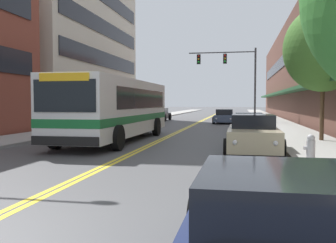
{
  "coord_description": "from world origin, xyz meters",
  "views": [
    {
      "loc": [
        3.88,
        -4.11,
        1.86
      ],
      "look_at": [
        -0.43,
        18.07,
        0.72
      ],
      "focal_mm": 40.0,
      "sensor_mm": 36.0,
      "label": 1
    }
  ],
  "objects_px": {
    "car_dark_grey_parked_left_mid": "(141,117)",
    "traffic_signal_mast": "(233,70)",
    "car_silver_parked_right_mid": "(249,124)",
    "car_charcoal_parked_left_far": "(159,115)",
    "car_beige_parked_right_far": "(253,134)",
    "fire_hydrant": "(311,148)",
    "street_tree_right_mid": "(323,49)",
    "car_slate_blue_moving_lead": "(225,117)",
    "city_bus": "(117,107)"
  },
  "relations": [
    {
      "from": "car_silver_parked_right_mid",
      "to": "car_beige_parked_right_far",
      "type": "bearing_deg",
      "value": -90.14
    },
    {
      "from": "city_bus",
      "to": "traffic_signal_mast",
      "type": "xyz_separation_m",
      "value": [
        5.2,
        18.37,
        3.3
      ]
    },
    {
      "from": "car_dark_grey_parked_left_mid",
      "to": "street_tree_right_mid",
      "type": "relative_size",
      "value": 0.75
    },
    {
      "from": "street_tree_right_mid",
      "to": "car_charcoal_parked_left_far",
      "type": "bearing_deg",
      "value": 121.43
    },
    {
      "from": "car_charcoal_parked_left_far",
      "to": "car_beige_parked_right_far",
      "type": "relative_size",
      "value": 0.96
    },
    {
      "from": "city_bus",
      "to": "car_silver_parked_right_mid",
      "type": "distance_m",
      "value": 8.4
    },
    {
      "from": "car_dark_grey_parked_left_mid",
      "to": "car_charcoal_parked_left_far",
      "type": "bearing_deg",
      "value": 89.81
    },
    {
      "from": "car_slate_blue_moving_lead",
      "to": "traffic_signal_mast",
      "type": "height_order",
      "value": "traffic_signal_mast"
    },
    {
      "from": "city_bus",
      "to": "car_slate_blue_moving_lead",
      "type": "xyz_separation_m",
      "value": [
        4.54,
        16.61,
        -1.08
      ]
    },
    {
      "from": "car_dark_grey_parked_left_mid",
      "to": "fire_hydrant",
      "type": "relative_size",
      "value": 5.83
    },
    {
      "from": "city_bus",
      "to": "car_beige_parked_right_far",
      "type": "xyz_separation_m",
      "value": [
        6.42,
        -2.99,
        -1.01
      ]
    },
    {
      "from": "car_dark_grey_parked_left_mid",
      "to": "street_tree_right_mid",
      "type": "distance_m",
      "value": 17.74
    },
    {
      "from": "car_charcoal_parked_left_far",
      "to": "car_beige_parked_right_far",
      "type": "bearing_deg",
      "value": -69.34
    },
    {
      "from": "traffic_signal_mast",
      "to": "car_slate_blue_moving_lead",
      "type": "bearing_deg",
      "value": -110.49
    },
    {
      "from": "car_dark_grey_parked_left_mid",
      "to": "car_charcoal_parked_left_far",
      "type": "height_order",
      "value": "car_dark_grey_parked_left_mid"
    },
    {
      "from": "fire_hydrant",
      "to": "car_dark_grey_parked_left_mid",
      "type": "bearing_deg",
      "value": 118.52
    },
    {
      "from": "car_slate_blue_moving_lead",
      "to": "fire_hydrant",
      "type": "relative_size",
      "value": 5.85
    },
    {
      "from": "street_tree_right_mid",
      "to": "fire_hydrant",
      "type": "relative_size",
      "value": 7.81
    },
    {
      "from": "car_dark_grey_parked_left_mid",
      "to": "car_beige_parked_right_far",
      "type": "xyz_separation_m",
      "value": [
        8.77,
        -16.18,
        0.03
      ]
    },
    {
      "from": "car_charcoal_parked_left_far",
      "to": "car_slate_blue_moving_lead",
      "type": "xyz_separation_m",
      "value": [
        6.86,
        -3.6,
        -0.02
      ]
    },
    {
      "from": "car_charcoal_parked_left_far",
      "to": "car_silver_parked_right_mid",
      "type": "xyz_separation_m",
      "value": [
        8.77,
        -14.93,
        -0.0
      ]
    },
    {
      "from": "car_charcoal_parked_left_far",
      "to": "car_beige_parked_right_far",
      "type": "height_order",
      "value": "car_beige_parked_right_far"
    },
    {
      "from": "car_beige_parked_right_far",
      "to": "street_tree_right_mid",
      "type": "xyz_separation_m",
      "value": [
        3.21,
        3.63,
        3.66
      ]
    },
    {
      "from": "city_bus",
      "to": "car_dark_grey_parked_left_mid",
      "type": "distance_m",
      "value": 13.44
    },
    {
      "from": "city_bus",
      "to": "car_silver_parked_right_mid",
      "type": "height_order",
      "value": "city_bus"
    },
    {
      "from": "car_dark_grey_parked_left_mid",
      "to": "traffic_signal_mast",
      "type": "height_order",
      "value": "traffic_signal_mast"
    },
    {
      "from": "car_dark_grey_parked_left_mid",
      "to": "traffic_signal_mast",
      "type": "bearing_deg",
      "value": 34.46
    },
    {
      "from": "car_silver_parked_right_mid",
      "to": "car_beige_parked_right_far",
      "type": "distance_m",
      "value": 8.27
    },
    {
      "from": "traffic_signal_mast",
      "to": "fire_hydrant",
      "type": "xyz_separation_m",
      "value": [
        2.83,
        -24.25,
        -4.44
      ]
    },
    {
      "from": "car_slate_blue_moving_lead",
      "to": "car_silver_parked_right_mid",
      "type": "bearing_deg",
      "value": -80.45
    },
    {
      "from": "car_charcoal_parked_left_far",
      "to": "traffic_signal_mast",
      "type": "height_order",
      "value": "traffic_signal_mast"
    },
    {
      "from": "car_silver_parked_right_mid",
      "to": "car_slate_blue_moving_lead",
      "type": "height_order",
      "value": "car_slate_blue_moving_lead"
    },
    {
      "from": "car_dark_grey_parked_left_mid",
      "to": "car_silver_parked_right_mid",
      "type": "xyz_separation_m",
      "value": [
        8.79,
        -7.91,
        -0.03
      ]
    },
    {
      "from": "car_silver_parked_right_mid",
      "to": "traffic_signal_mast",
      "type": "height_order",
      "value": "traffic_signal_mast"
    },
    {
      "from": "car_dark_grey_parked_left_mid",
      "to": "car_beige_parked_right_far",
      "type": "height_order",
      "value": "car_beige_parked_right_far"
    },
    {
      "from": "car_slate_blue_moving_lead",
      "to": "traffic_signal_mast",
      "type": "distance_m",
      "value": 4.76
    },
    {
      "from": "car_slate_blue_moving_lead",
      "to": "street_tree_right_mid",
      "type": "distance_m",
      "value": 17.17
    },
    {
      "from": "car_beige_parked_right_far",
      "to": "street_tree_right_mid",
      "type": "bearing_deg",
      "value": 48.46
    },
    {
      "from": "car_dark_grey_parked_left_mid",
      "to": "fire_hydrant",
      "type": "distance_m",
      "value": 21.71
    },
    {
      "from": "car_silver_parked_right_mid",
      "to": "street_tree_right_mid",
      "type": "xyz_separation_m",
      "value": [
        3.19,
        -4.64,
        3.71
      ]
    },
    {
      "from": "car_silver_parked_right_mid",
      "to": "street_tree_right_mid",
      "type": "relative_size",
      "value": 0.79
    },
    {
      "from": "car_charcoal_parked_left_far",
      "to": "car_silver_parked_right_mid",
      "type": "bearing_deg",
      "value": -59.58
    },
    {
      "from": "car_beige_parked_right_far",
      "to": "traffic_signal_mast",
      "type": "relative_size",
      "value": 0.69
    },
    {
      "from": "traffic_signal_mast",
      "to": "street_tree_right_mid",
      "type": "bearing_deg",
      "value": -75.93
    },
    {
      "from": "car_charcoal_parked_left_far",
      "to": "car_slate_blue_moving_lead",
      "type": "bearing_deg",
      "value": -27.71
    },
    {
      "from": "car_dark_grey_parked_left_mid",
      "to": "fire_hydrant",
      "type": "xyz_separation_m",
      "value": [
        10.37,
        -19.08,
        -0.1
      ]
    },
    {
      "from": "car_silver_parked_right_mid",
      "to": "fire_hydrant",
      "type": "height_order",
      "value": "car_silver_parked_right_mid"
    },
    {
      "from": "city_bus",
      "to": "traffic_signal_mast",
      "type": "distance_m",
      "value": 19.37
    },
    {
      "from": "traffic_signal_mast",
      "to": "street_tree_right_mid",
      "type": "relative_size",
      "value": 1.13
    },
    {
      "from": "city_bus",
      "to": "traffic_signal_mast",
      "type": "bearing_deg",
      "value": 74.2
    }
  ]
}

